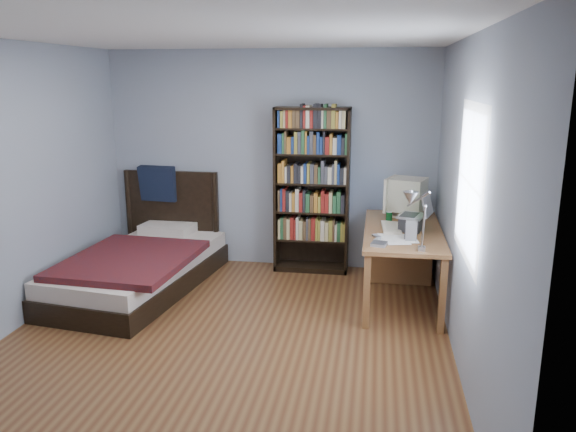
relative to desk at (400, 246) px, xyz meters
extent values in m
plane|color=#58301A|center=(-1.51, -1.65, -0.42)|extent=(4.20, 4.20, 0.00)
plane|color=white|center=(-1.51, -1.65, 2.08)|extent=(4.20, 4.20, 0.00)
cube|color=#8892A0|center=(-1.51, 0.45, 0.83)|extent=(3.80, 0.04, 2.50)
cube|color=#8892A0|center=(-1.51, -3.75, 0.83)|extent=(3.80, 0.04, 2.50)
cube|color=#8892A0|center=(-3.41, -1.65, 0.83)|extent=(0.04, 4.20, 2.50)
cube|color=#8892A0|center=(0.39, -1.65, 0.83)|extent=(0.04, 4.20, 2.50)
cube|color=white|center=(0.38, -1.80, 1.03)|extent=(0.01, 1.14, 1.14)
cube|color=white|center=(0.38, -1.80, 1.03)|extent=(0.01, 1.00, 1.00)
cube|color=brown|center=(0.00, -0.45, 0.29)|extent=(0.75, 1.61, 0.04)
cube|color=brown|center=(-0.33, -1.20, -0.07)|extent=(0.06, 0.06, 0.69)
cube|color=brown|center=(0.32, -1.20, -0.07)|extent=(0.06, 0.06, 0.69)
cube|color=brown|center=(-0.33, 0.31, -0.07)|extent=(0.06, 0.06, 0.69)
cube|color=brown|center=(0.32, 0.31, -0.07)|extent=(0.06, 0.06, 0.69)
cube|color=brown|center=(0.00, 0.14, -0.07)|extent=(0.69, 0.40, 0.68)
cube|color=#BFB69E|center=(0.02, 0.05, 0.33)|extent=(0.28, 0.26, 0.03)
cylinder|color=#BFB69E|center=(0.02, 0.05, 0.37)|extent=(0.09, 0.09, 0.05)
cube|color=#BFB69E|center=(0.05, 0.05, 0.56)|extent=(0.45, 0.44, 0.34)
cube|color=beige|center=(-0.13, 0.05, 0.56)|extent=(0.14, 0.35, 0.36)
cube|color=#3B76D6|center=(-0.14, 0.05, 0.56)|extent=(0.09, 0.26, 0.23)
cube|color=#2D2D30|center=(0.07, -0.48, 0.38)|extent=(0.26, 0.29, 0.14)
cube|color=silver|center=(0.07, -0.48, 0.46)|extent=(0.31, 0.35, 0.02)
cube|color=#2D2D30|center=(0.05, -0.48, 0.47)|extent=(0.21, 0.27, 0.00)
cube|color=silver|center=(0.22, -0.48, 0.58)|extent=(0.15, 0.31, 0.22)
cube|color=#0CBF26|center=(0.21, -0.48, 0.58)|extent=(0.12, 0.25, 0.17)
cube|color=#99999E|center=(0.13, -1.15, 0.33)|extent=(0.06, 0.05, 0.04)
cylinder|color=#99999E|center=(0.13, -1.21, 0.54)|extent=(0.02, 0.14, 0.39)
cylinder|color=#99999E|center=(0.06, -1.43, 0.82)|extent=(0.16, 0.32, 0.19)
cone|color=#99999E|center=(-0.01, -1.58, 0.86)|extent=(0.12, 0.12, 0.10)
cube|color=beige|center=(-0.12, -0.48, 0.33)|extent=(0.20, 0.45, 0.04)
cube|color=gray|center=(0.06, -0.85, 0.41)|extent=(0.11, 0.11, 0.20)
cylinder|color=#07350E|center=(-0.13, -0.23, 0.37)|extent=(0.06, 0.06, 0.12)
ellipsoid|color=silver|center=(0.00, -0.21, 0.33)|extent=(0.06, 0.10, 0.04)
cube|color=silver|center=(-0.26, -0.79, 0.32)|extent=(0.09, 0.12, 0.02)
cube|color=gray|center=(-0.25, -0.90, 0.32)|extent=(0.07, 0.10, 0.02)
cube|color=gray|center=(-0.23, -1.05, 0.33)|extent=(0.15, 0.15, 0.03)
cube|color=black|center=(-1.40, 0.29, 0.52)|extent=(0.03, 0.30, 1.87)
cube|color=black|center=(-0.59, 0.29, 0.52)|extent=(0.03, 0.30, 1.87)
cube|color=black|center=(-0.99, 0.29, 1.44)|extent=(0.84, 0.30, 0.03)
cube|color=black|center=(-0.99, 0.29, -0.39)|extent=(0.84, 0.30, 0.06)
cube|color=black|center=(-0.99, 0.43, 0.52)|extent=(0.84, 0.02, 1.87)
cube|color=olive|center=(-0.99, 0.27, 0.55)|extent=(0.76, 0.22, 1.67)
cube|color=black|center=(-2.71, -0.60, -0.31)|extent=(1.37, 2.32, 0.22)
cube|color=beige|center=(-2.71, -0.60, -0.12)|extent=(1.32, 2.25, 0.16)
cube|color=maroon|center=(-2.68, -0.87, -0.01)|extent=(1.24, 1.49, 0.07)
cube|color=beige|center=(-2.71, 0.25, 0.01)|extent=(0.65, 0.46, 0.12)
cube|color=black|center=(-2.71, 0.41, 0.13)|extent=(1.16, 0.05, 1.10)
cylinder|color=black|center=(-3.26, 0.39, 0.13)|extent=(0.06, 0.06, 1.10)
cylinder|color=black|center=(-2.17, 0.39, 0.13)|extent=(0.06, 0.06, 1.10)
cube|color=black|center=(-2.86, 0.38, 0.53)|extent=(0.46, 0.20, 0.43)
camera|label=1|loc=(-0.28, -5.90, 1.76)|focal=35.00mm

